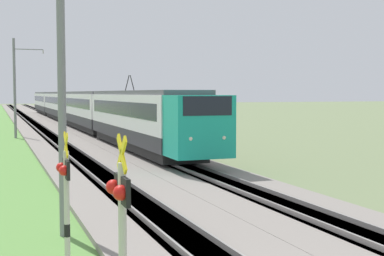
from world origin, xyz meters
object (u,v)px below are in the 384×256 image
(passenger_train, at_px, (73,106))
(crossing_signal_near, at_px, (121,236))
(catenary_mast_near, at_px, (64,77))
(catenary_mast_mid, at_px, (15,87))
(crossing_signal_aux, at_px, (66,197))

(passenger_train, distance_m, crossing_signal_near, 58.75)
(catenary_mast_near, distance_m, catenary_mast_mid, 33.39)
(crossing_signal_aux, distance_m, catenary_mast_mid, 37.49)
(passenger_train, relative_size, crossing_signal_aux, 26.68)
(catenary_mast_mid, bearing_deg, passenger_train, -22.57)
(passenger_train, height_order, catenary_mast_mid, catenary_mast_mid)
(catenary_mast_near, relative_size, catenary_mast_mid, 0.99)
(crossing_signal_near, height_order, crossing_signal_aux, crossing_signal_near)
(passenger_train, xyz_separation_m, crossing_signal_aux, (-54.56, 7.61, -0.50))
(catenary_mast_near, xyz_separation_m, catenary_mast_mid, (33.39, 0.00, 0.06))
(crossing_signal_near, bearing_deg, crossing_signal_aux, -86.15)
(crossing_signal_aux, height_order, catenary_mast_near, catenary_mast_near)
(crossing_signal_aux, xyz_separation_m, catenary_mast_near, (4.01, -0.48, 2.43))
(crossing_signal_aux, height_order, catenary_mast_mid, catenary_mast_mid)
(crossing_signal_near, relative_size, crossing_signal_aux, 1.07)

